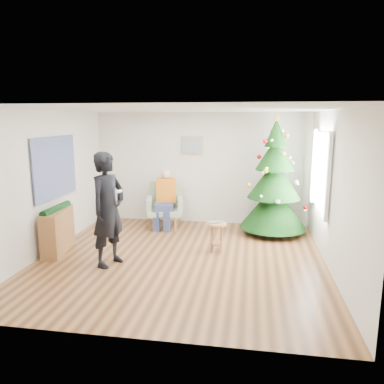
% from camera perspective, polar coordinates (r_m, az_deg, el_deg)
% --- Properties ---
extents(floor, '(5.00, 5.00, 0.00)m').
position_cam_1_polar(floor, '(6.75, -1.68, -10.15)').
color(floor, brown).
rests_on(floor, ground).
extents(ceiling, '(5.00, 5.00, 0.00)m').
position_cam_1_polar(ceiling, '(6.30, -1.82, 12.49)').
color(ceiling, white).
rests_on(ceiling, wall_back).
extents(wall_back, '(5.00, 0.00, 5.00)m').
position_cam_1_polar(wall_back, '(8.84, 1.34, 3.62)').
color(wall_back, silver).
rests_on(wall_back, floor).
extents(wall_front, '(5.00, 0.00, 5.00)m').
position_cam_1_polar(wall_front, '(4.04, -8.52, -5.50)').
color(wall_front, silver).
rests_on(wall_front, floor).
extents(wall_left, '(0.00, 5.00, 5.00)m').
position_cam_1_polar(wall_left, '(7.29, -21.41, 1.28)').
color(wall_left, silver).
rests_on(wall_left, floor).
extents(wall_right, '(0.00, 5.00, 5.00)m').
position_cam_1_polar(wall_right, '(6.42, 20.74, 0.08)').
color(wall_right, silver).
rests_on(wall_right, floor).
extents(window_panel, '(0.04, 1.30, 1.40)m').
position_cam_1_polar(window_panel, '(7.35, 19.11, 3.08)').
color(window_panel, white).
rests_on(window_panel, wall_right).
extents(curtains, '(0.05, 1.75, 1.50)m').
position_cam_1_polar(curtains, '(7.35, 18.88, 3.09)').
color(curtains, white).
rests_on(curtains, wall_right).
extents(christmas_tree, '(1.41, 1.41, 2.55)m').
position_cam_1_polar(christmas_tree, '(8.13, 12.43, 1.64)').
color(christmas_tree, '#3F2816').
rests_on(christmas_tree, floor).
extents(stool, '(0.37, 0.37, 0.55)m').
position_cam_1_polar(stool, '(7.04, 3.80, -6.85)').
color(stool, brown).
rests_on(stool, floor).
extents(laptop, '(0.36, 0.33, 0.02)m').
position_cam_1_polar(laptop, '(6.96, 3.83, -4.66)').
color(laptop, silver).
rests_on(laptop, stool).
extents(armchair, '(0.90, 0.86, 1.02)m').
position_cam_1_polar(armchair, '(8.60, -4.15, -2.86)').
color(armchair, '#93A887').
rests_on(armchair, floor).
extents(seated_person, '(0.50, 0.68, 1.34)m').
position_cam_1_polar(seated_person, '(8.48, -4.18, -0.91)').
color(seated_person, navy).
rests_on(seated_person, armchair).
extents(standing_man, '(0.68, 0.82, 1.92)m').
position_cam_1_polar(standing_man, '(6.39, -12.65, -2.61)').
color(standing_man, black).
rests_on(standing_man, floor).
extents(game_controller, '(0.08, 0.13, 0.04)m').
position_cam_1_polar(game_controller, '(6.22, -11.12, 0.11)').
color(game_controller, white).
rests_on(game_controller, standing_man).
extents(console, '(0.45, 1.03, 0.80)m').
position_cam_1_polar(console, '(7.40, -19.80, -5.63)').
color(console, brown).
rests_on(console, floor).
extents(garland, '(0.14, 0.90, 0.14)m').
position_cam_1_polar(garland, '(7.30, -20.01, -2.47)').
color(garland, black).
rests_on(garland, console).
extents(tapestry, '(0.03, 1.50, 1.15)m').
position_cam_1_polar(tapestry, '(7.50, -20.13, 3.54)').
color(tapestry, black).
rests_on(tapestry, wall_left).
extents(framed_picture, '(0.52, 0.05, 0.42)m').
position_cam_1_polar(framed_picture, '(8.78, 0.02, 7.18)').
color(framed_picture, tan).
rests_on(framed_picture, wall_back).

